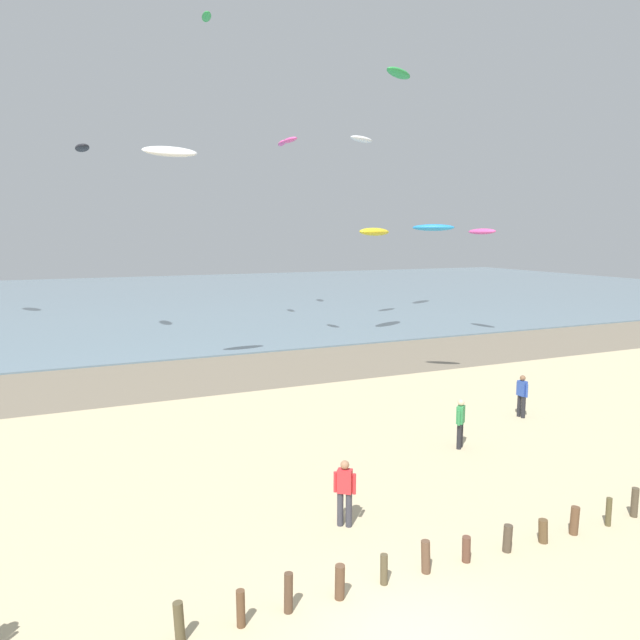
# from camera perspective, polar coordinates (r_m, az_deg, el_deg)

# --- Properties ---
(wet_sand_strip) EXTENTS (120.00, 8.32, 0.01)m
(wet_sand_strip) POSITION_cam_1_polar(r_m,az_deg,el_deg) (31.07, -13.21, -5.37)
(wet_sand_strip) COLOR #7A6D59
(wet_sand_strip) RESTS_ON ground
(sea) EXTENTS (160.00, 70.00, 0.10)m
(sea) POSITION_cam_1_polar(r_m,az_deg,el_deg) (69.48, -19.24, 1.90)
(sea) COLOR slate
(sea) RESTS_ON ground
(groyne_near) EXTENTS (13.93, 0.34, 0.81)m
(groyne_near) POSITION_cam_1_polar(r_m,az_deg,el_deg) (14.57, 15.39, -20.20)
(groyne_near) COLOR brown
(groyne_near) RESTS_ON ground
(person_nearest_camera) EXTENTS (0.47, 0.40, 1.71)m
(person_nearest_camera) POSITION_cam_1_polar(r_m,az_deg,el_deg) (15.21, 2.40, -16.21)
(person_nearest_camera) COLOR #383842
(person_nearest_camera) RESTS_ON ground
(person_mid_beach) EXTENTS (0.46, 0.40, 1.71)m
(person_mid_beach) POSITION_cam_1_polar(r_m,az_deg,el_deg) (20.82, 13.43, -9.58)
(person_mid_beach) COLOR #232328
(person_mid_beach) RESTS_ON ground
(person_left_flank) EXTENTS (0.25, 0.57, 1.71)m
(person_left_flank) POSITION_cam_1_polar(r_m,az_deg,el_deg) (24.87, 18.95, -6.86)
(person_left_flank) COLOR #232328
(person_left_flank) RESTS_ON ground
(kite_aloft_0) EXTENTS (1.44, 2.46, 0.63)m
(kite_aloft_0) POSITION_cam_1_polar(r_m,az_deg,el_deg) (54.75, -3.69, 16.72)
(kite_aloft_0) COLOR #E54C99
(kite_aloft_2) EXTENTS (1.94, 1.69, 0.36)m
(kite_aloft_2) POSITION_cam_1_polar(r_m,az_deg,el_deg) (28.39, 10.91, 8.78)
(kite_aloft_2) COLOR #2384D1
(kite_aloft_3) EXTENTS (3.65, 2.93, 0.63)m
(kite_aloft_3) POSITION_cam_1_polar(r_m,az_deg,el_deg) (51.54, 7.62, 22.60)
(kite_aloft_3) COLOR green
(kite_aloft_5) EXTENTS (3.63, 2.74, 0.64)m
(kite_aloft_5) POSITION_cam_1_polar(r_m,az_deg,el_deg) (42.15, 5.29, 8.50)
(kite_aloft_5) COLOR yellow
(kite_aloft_6) EXTENTS (0.69, 1.84, 0.38)m
(kite_aloft_6) POSITION_cam_1_polar(r_m,az_deg,el_deg) (37.88, -2.93, 17.01)
(kite_aloft_6) COLOR #E54C99
(kite_aloft_8) EXTENTS (1.11, 2.55, 0.52)m
(kite_aloft_8) POSITION_cam_1_polar(r_m,az_deg,el_deg) (42.74, 15.39, 8.27)
(kite_aloft_8) COLOR #E54C99
(kite_aloft_9) EXTENTS (2.79, 1.19, 0.77)m
(kite_aloft_9) POSITION_cam_1_polar(r_m,az_deg,el_deg) (30.75, -14.32, 15.52)
(kite_aloft_9) COLOR white
(kite_aloft_10) EXTENTS (1.00, 2.71, 0.45)m
(kite_aloft_10) POSITION_cam_1_polar(r_m,az_deg,el_deg) (42.54, -22.03, 15.18)
(kite_aloft_10) COLOR black
(kite_aloft_11) EXTENTS (0.91, 1.96, 0.32)m
(kite_aloft_11) POSITION_cam_1_polar(r_m,az_deg,el_deg) (44.42, -10.93, 26.87)
(kite_aloft_11) COLOR green
(kite_aloft_12) EXTENTS (2.82, 2.08, 0.51)m
(kite_aloft_12) POSITION_cam_1_polar(r_m,az_deg,el_deg) (47.20, 4.04, 17.06)
(kite_aloft_12) COLOR white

